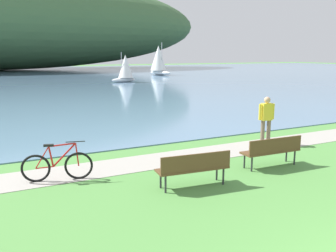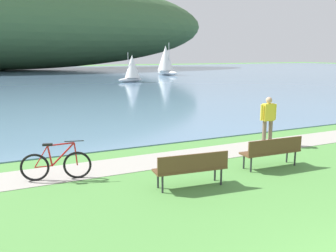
{
  "view_description": "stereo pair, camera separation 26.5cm",
  "coord_description": "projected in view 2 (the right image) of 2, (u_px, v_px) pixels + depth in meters",
  "views": [
    {
      "loc": [
        -5.08,
        -1.87,
        3.2
      ],
      "look_at": [
        -0.19,
        7.83,
        1.0
      ],
      "focal_mm": 38.52,
      "sensor_mm": 36.0,
      "label": 1
    },
    {
      "loc": [
        -4.84,
        -1.99,
        3.2
      ],
      "look_at": [
        -0.19,
        7.83,
        1.0
      ],
      "focal_mm": 38.52,
      "sensor_mm": 36.0,
      "label": 2
    }
  ],
  "objects": [
    {
      "name": "bay_water",
      "position": [
        37.0,
        78.0,
        48.12
      ],
      "size": [
        180.0,
        80.0,
        0.04
      ],
      "primitive_type": "cube",
      "color": "#5B7F9E",
      "rests_on": "ground"
    },
    {
      "name": "shoreline_path",
      "position": [
        176.0,
        158.0,
        11.19
      ],
      "size": [
        60.0,
        1.5,
        0.01
      ],
      "primitive_type": "cube",
      "color": "#A39E93",
      "rests_on": "ground"
    },
    {
      "name": "park_bench_near_camera",
      "position": [
        191.0,
        167.0,
        8.64
      ],
      "size": [
        1.84,
        0.65,
        0.88
      ],
      "color": "brown",
      "rests_on": "ground"
    },
    {
      "name": "park_bench_further_along",
      "position": [
        272.0,
        150.0,
        10.14
      ],
      "size": [
        1.82,
        0.55,
        0.88
      ],
      "color": "brown",
      "rests_on": "ground"
    },
    {
      "name": "bicycle_leaning_near_bench",
      "position": [
        56.0,
        165.0,
        9.2
      ],
      "size": [
        1.73,
        0.49,
        1.01
      ],
      "color": "black",
      "rests_on": "ground"
    },
    {
      "name": "person_at_shoreline",
      "position": [
        268.0,
        118.0,
        12.61
      ],
      "size": [
        0.6,
        0.28,
        1.71
      ],
      "color": "#72604C",
      "rests_on": "ground"
    },
    {
      "name": "sailboat_mid_bay",
      "position": [
        166.0,
        60.0,
        52.77
      ],
      "size": [
        3.02,
        4.12,
        4.68
      ],
      "color": "white",
      "rests_on": "bay_water"
    },
    {
      "name": "sailboat_toward_hillside",
      "position": [
        132.0,
        68.0,
        40.1
      ],
      "size": [
        2.85,
        1.79,
        3.29
      ],
      "color": "white",
      "rests_on": "bay_water"
    }
  ]
}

